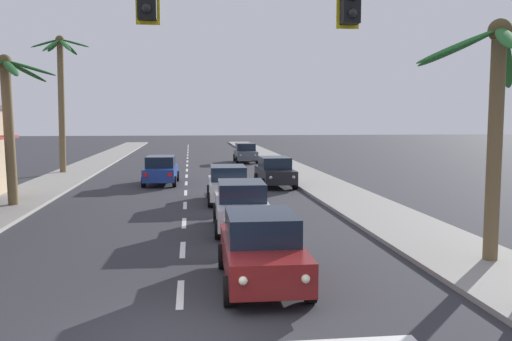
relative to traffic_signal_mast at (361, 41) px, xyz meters
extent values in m
plane|color=#2D2D33|center=(-3.37, -0.29, -5.32)|extent=(220.00, 220.00, 0.00)
cube|color=gray|center=(4.43, 19.71, -5.25)|extent=(3.20, 110.00, 0.14)
cube|color=gray|center=(-11.17, 19.71, -5.25)|extent=(3.20, 110.00, 0.14)
cube|color=silver|center=(-3.37, 2.13, -5.32)|extent=(0.16, 2.00, 0.01)
cube|color=silver|center=(-3.37, 6.22, -5.32)|extent=(0.16, 2.00, 0.01)
cube|color=silver|center=(-3.37, 10.30, -5.32)|extent=(0.16, 2.00, 0.01)
cube|color=silver|center=(-3.37, 14.39, -5.32)|extent=(0.16, 2.00, 0.01)
cube|color=silver|center=(-3.37, 18.48, -5.32)|extent=(0.16, 2.00, 0.01)
cube|color=silver|center=(-3.37, 22.56, -5.32)|extent=(0.16, 2.00, 0.01)
cube|color=silver|center=(-3.37, 26.65, -5.32)|extent=(0.16, 2.00, 0.01)
cube|color=silver|center=(-3.37, 30.73, -5.32)|extent=(0.16, 2.00, 0.01)
cube|color=silver|center=(-3.37, 34.82, -5.32)|extent=(0.16, 2.00, 0.01)
cube|color=silver|center=(-3.37, 38.90, -5.32)|extent=(0.16, 2.00, 0.01)
cube|color=silver|center=(-3.37, 42.99, -5.32)|extent=(0.16, 2.00, 0.01)
cube|color=silver|center=(-3.37, 47.08, -5.32)|extent=(0.16, 2.00, 0.01)
cube|color=silver|center=(-3.37, 51.16, -5.32)|extent=(0.16, 2.00, 0.01)
cube|color=silver|center=(-3.37, 55.25, -5.32)|extent=(0.16, 2.00, 0.01)
cube|color=silver|center=(-3.37, 59.33, -5.32)|extent=(0.16, 2.00, 0.01)
cube|color=silver|center=(-3.37, 63.42, -5.32)|extent=(0.16, 2.00, 0.01)
cube|color=silver|center=(-3.37, 67.50, -5.32)|extent=(0.16, 2.00, 0.01)
sphere|color=black|center=(-0.22, -0.16, 0.45)|extent=(0.17, 0.17, 0.17)
cube|color=yellow|center=(-0.22, 0.15, 0.75)|extent=(0.42, 0.03, 1.04)
sphere|color=black|center=(-3.82, -0.16, 0.45)|extent=(0.17, 0.17, 0.17)
cube|color=maroon|center=(-1.47, 2.65, -4.64)|extent=(1.83, 4.33, 0.72)
cube|color=black|center=(-1.47, 2.80, -3.96)|extent=(1.63, 2.23, 0.64)
cylinder|color=black|center=(-0.63, 1.22, -5.00)|extent=(0.23, 0.64, 0.64)
cylinder|color=black|center=(-2.35, 1.25, -5.00)|extent=(0.23, 0.64, 0.64)
cylinder|color=black|center=(-0.58, 4.06, -5.00)|extent=(0.23, 0.64, 0.64)
cylinder|color=black|center=(-2.31, 4.08, -5.00)|extent=(0.23, 0.64, 0.64)
sphere|color=#F9EFC6|center=(-0.88, 0.47, -4.56)|extent=(0.18, 0.18, 0.18)
sphere|color=#F9EFC6|center=(-2.12, 0.49, -4.56)|extent=(0.18, 0.18, 0.18)
cube|color=red|center=(-0.77, 4.80, -4.54)|extent=(0.24, 0.06, 0.20)
cube|color=red|center=(-2.09, 4.82, -4.54)|extent=(0.24, 0.06, 0.20)
cube|color=silver|center=(-1.35, 8.90, -4.64)|extent=(1.88, 4.35, 0.72)
cube|color=black|center=(-1.34, 9.05, -3.96)|extent=(1.66, 2.25, 0.64)
cylinder|color=black|center=(-0.53, 7.45, -5.00)|extent=(0.24, 0.65, 0.64)
cylinder|color=black|center=(-2.25, 7.50, -5.00)|extent=(0.24, 0.65, 0.64)
cylinder|color=black|center=(-0.44, 10.29, -5.00)|extent=(0.24, 0.65, 0.64)
cylinder|color=black|center=(-2.17, 10.34, -5.00)|extent=(0.24, 0.65, 0.64)
sphere|color=#F9EFC6|center=(-0.79, 6.71, -4.56)|extent=(0.18, 0.18, 0.18)
sphere|color=#F9EFC6|center=(-2.03, 6.74, -4.56)|extent=(0.18, 0.18, 0.18)
cube|color=red|center=(-0.62, 11.04, -4.54)|extent=(0.24, 0.07, 0.20)
cube|color=red|center=(-1.94, 11.07, -4.54)|extent=(0.24, 0.07, 0.20)
cube|color=silver|center=(-1.38, 15.14, -4.64)|extent=(1.85, 4.34, 0.72)
cube|color=black|center=(-1.37, 15.29, -3.96)|extent=(1.65, 2.23, 0.64)
cylinder|color=black|center=(-0.54, 13.70, -5.00)|extent=(0.23, 0.64, 0.64)
cylinder|color=black|center=(-2.27, 13.74, -5.00)|extent=(0.23, 0.64, 0.64)
cylinder|color=black|center=(-0.48, 16.54, -5.00)|extent=(0.23, 0.64, 0.64)
cylinder|color=black|center=(-2.21, 16.58, -5.00)|extent=(0.23, 0.64, 0.64)
sphere|color=#F9EFC6|center=(-0.80, 12.96, -4.56)|extent=(0.18, 0.18, 0.18)
sphere|color=#F9EFC6|center=(-2.04, 12.98, -4.56)|extent=(0.18, 0.18, 0.18)
cube|color=red|center=(-0.67, 17.29, -4.54)|extent=(0.24, 0.07, 0.20)
cube|color=red|center=(-1.99, 17.31, -4.54)|extent=(0.24, 0.07, 0.20)
cube|color=navy|center=(-4.83, 22.36, -4.64)|extent=(1.91, 4.36, 0.72)
cube|color=black|center=(-4.84, 22.21, -3.96)|extent=(1.68, 2.26, 0.64)
cylinder|color=black|center=(-5.64, 23.81, -5.00)|extent=(0.24, 0.65, 0.64)
cylinder|color=black|center=(-3.92, 23.75, -5.00)|extent=(0.24, 0.65, 0.64)
cylinder|color=black|center=(-5.74, 20.97, -5.00)|extent=(0.24, 0.65, 0.64)
cylinder|color=black|center=(-4.02, 20.91, -5.00)|extent=(0.24, 0.65, 0.64)
sphere|color=#B2B2AD|center=(-5.37, 24.55, -4.56)|extent=(0.18, 0.18, 0.18)
sphere|color=#B2B2AD|center=(-4.13, 24.51, -4.56)|extent=(0.18, 0.18, 0.18)
cube|color=red|center=(-5.57, 20.22, -4.54)|extent=(0.24, 0.07, 0.20)
cube|color=red|center=(-4.25, 20.18, -4.54)|extent=(0.24, 0.07, 0.20)
cube|color=black|center=(1.68, 20.51, -4.64)|extent=(1.85, 4.33, 0.72)
cube|color=black|center=(1.68, 20.66, -3.96)|extent=(1.64, 2.23, 0.64)
cylinder|color=black|center=(2.58, 19.11, -5.00)|extent=(0.23, 0.64, 0.64)
cylinder|color=black|center=(0.85, 19.08, -5.00)|extent=(0.23, 0.64, 0.64)
cylinder|color=black|center=(2.52, 21.95, -5.00)|extent=(0.23, 0.64, 0.64)
cylinder|color=black|center=(0.79, 21.91, -5.00)|extent=(0.23, 0.64, 0.64)
sphere|color=#B2B2AD|center=(2.35, 18.35, -4.56)|extent=(0.18, 0.18, 0.18)
sphere|color=#B2B2AD|center=(1.11, 18.33, -4.56)|extent=(0.18, 0.18, 0.18)
cube|color=red|center=(2.30, 22.68, -4.54)|extent=(0.24, 0.06, 0.20)
cube|color=red|center=(0.98, 22.66, -4.54)|extent=(0.24, 0.06, 0.20)
cube|color=#4C515B|center=(1.72, 37.25, -4.64)|extent=(1.79, 4.31, 0.72)
cube|color=black|center=(1.72, 37.40, -3.96)|extent=(1.62, 2.21, 0.64)
cylinder|color=black|center=(2.57, 35.82, -5.00)|extent=(0.23, 0.64, 0.64)
cylinder|color=black|center=(0.85, 35.84, -5.00)|extent=(0.23, 0.64, 0.64)
cylinder|color=black|center=(2.59, 38.66, -5.00)|extent=(0.23, 0.64, 0.64)
cylinder|color=black|center=(0.87, 38.67, -5.00)|extent=(0.23, 0.64, 0.64)
sphere|color=#B2B2AD|center=(2.32, 35.07, -4.56)|extent=(0.18, 0.18, 0.18)
sphere|color=#B2B2AD|center=(1.08, 35.08, -4.56)|extent=(0.18, 0.18, 0.18)
cube|color=red|center=(2.40, 39.40, -4.54)|extent=(0.24, 0.06, 0.20)
cube|color=red|center=(1.08, 39.41, -4.54)|extent=(0.24, 0.06, 0.20)
cylinder|color=brown|center=(-10.86, 14.70, -2.19)|extent=(0.54, 0.43, 6.26)
ellipsoid|color=#1E5123|center=(-9.88, 14.78, 0.73)|extent=(2.14, 0.56, 0.75)
ellipsoid|color=#1E5123|center=(-10.27, 15.47, 0.63)|extent=(1.64, 1.83, 0.94)
ellipsoid|color=#1E5123|center=(-10.41, 13.83, 0.64)|extent=(1.38, 1.99, 0.93)
sphere|color=#4C4223|center=(-10.92, 14.70, 0.99)|extent=(0.60, 0.60, 0.60)
cylinder|color=brown|center=(-11.89, 29.03, -0.75)|extent=(0.52, 0.43, 9.15)
ellipsoid|color=#236028|center=(-10.90, 29.16, 3.69)|extent=(1.98, 0.67, 0.60)
ellipsoid|color=#236028|center=(-11.45, 29.82, 3.49)|extent=(1.17, 1.82, 1.00)
ellipsoid|color=#236028|center=(-12.42, 29.75, 3.59)|extent=(1.50, 1.73, 0.82)
ellipsoid|color=#236028|center=(-12.76, 28.85, 3.62)|extent=(1.95, 0.74, 0.76)
ellipsoid|color=#236028|center=(-12.23, 28.27, 3.43)|extent=(1.17, 1.75, 1.12)
ellipsoid|color=#236028|center=(-11.36, 28.31, 3.46)|extent=(1.34, 1.71, 1.06)
sphere|color=#4C4223|center=(-11.84, 29.03, 3.88)|extent=(0.60, 0.60, 0.60)
cylinder|color=brown|center=(4.83, 3.57, -2.27)|extent=(0.39, 0.38, 6.11)
ellipsoid|color=#236028|center=(5.51, 4.42, 0.18)|extent=(1.72, 2.00, 1.54)
ellipsoid|color=#236028|center=(4.20, 4.64, 0.50)|extent=(1.62, 2.37, 0.91)
ellipsoid|color=#236028|center=(3.64, 3.39, 0.41)|extent=(2.50, 0.76, 1.09)
ellipsoid|color=#236028|center=(4.31, 2.45, 0.49)|extent=(1.43, 2.45, 0.93)
sphere|color=#4C4223|center=(4.83, 3.57, 0.84)|extent=(0.60, 0.60, 0.60)
camera|label=1|loc=(-3.12, -9.66, -1.39)|focal=37.76mm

